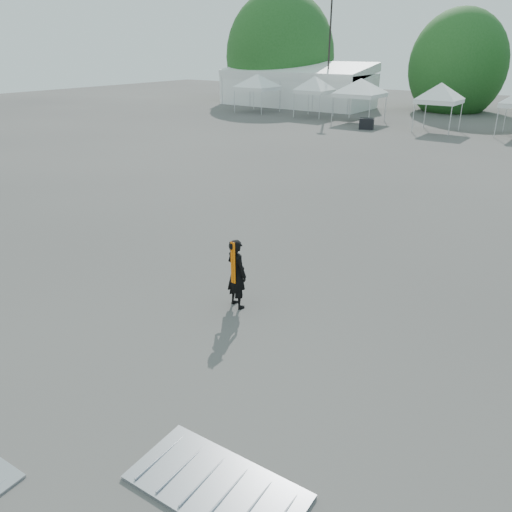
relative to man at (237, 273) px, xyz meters
The scene contains 12 objects.
ground 2.35m from the man, 59.84° to the left, with size 120.00×120.00×0.00m, color #474442.
marquee 42.42m from the man, 119.52° to the left, with size 15.00×6.25×4.23m.
light_pole_west 39.98m from the man, 115.20° to the left, with size 0.60×0.25×10.30m.
tree_far_w 47.17m from the man, 121.96° to the left, with size 4.80×4.80×7.30m.
tree_mid_w 42.57m from the man, 99.35° to the left, with size 4.16×4.16×6.33m.
tent_a 37.32m from the man, 124.75° to the left, with size 4.52×4.52×3.88m.
tent_b 34.43m from the man, 116.57° to the left, with size 3.80×3.80×3.88m.
tent_c 32.11m from the man, 109.87° to the left, with size 4.74×4.74×3.88m.
tent_d 29.37m from the man, 98.50° to the left, with size 3.90×3.90×3.88m.
man is the anchor object (origin of this frame).
barrier_mid 5.38m from the man, 55.43° to the right, with size 2.55×1.36×0.08m.
crate_west 28.39m from the man, 108.02° to the left, with size 1.01×0.79×0.79m, color black.
Camera 1 is at (5.37, -10.16, 5.73)m, focal length 35.00 mm.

